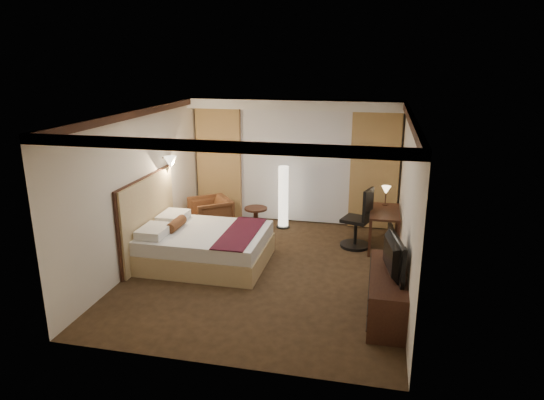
% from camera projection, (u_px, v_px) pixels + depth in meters
% --- Properties ---
extents(floor, '(4.50, 5.50, 0.01)m').
position_uv_depth(floor, '(267.00, 270.00, 8.38)').
color(floor, '#2F1F12').
rests_on(floor, ground).
extents(ceiling, '(4.50, 5.50, 0.01)m').
position_uv_depth(ceiling, '(266.00, 113.00, 7.61)').
color(ceiling, white).
rests_on(ceiling, back_wall).
extents(back_wall, '(4.50, 0.02, 2.70)m').
position_uv_depth(back_wall, '(295.00, 161.00, 10.57)').
color(back_wall, beige).
rests_on(back_wall, floor).
extents(left_wall, '(0.02, 5.50, 2.70)m').
position_uv_depth(left_wall, '(142.00, 187.00, 8.46)').
color(left_wall, beige).
rests_on(left_wall, floor).
extents(right_wall, '(0.02, 5.50, 2.70)m').
position_uv_depth(right_wall, '(408.00, 204.00, 7.52)').
color(right_wall, beige).
rests_on(right_wall, floor).
extents(crown_molding, '(4.50, 5.50, 0.12)m').
position_uv_depth(crown_molding, '(266.00, 116.00, 7.63)').
color(crown_molding, black).
rests_on(crown_molding, ceiling).
extents(soffit, '(4.50, 0.50, 0.20)m').
position_uv_depth(soffit, '(294.00, 104.00, 9.98)').
color(soffit, white).
rests_on(soffit, ceiling).
extents(curtain_sheer, '(2.48, 0.04, 2.45)m').
position_uv_depth(curtain_sheer, '(295.00, 167.00, 10.52)').
color(curtain_sheer, silver).
rests_on(curtain_sheer, back_wall).
extents(curtain_left_drape, '(1.00, 0.14, 2.45)m').
position_uv_depth(curtain_left_drape, '(219.00, 164.00, 10.82)').
color(curtain_left_drape, tan).
rests_on(curtain_left_drape, back_wall).
extents(curtain_right_drape, '(1.00, 0.14, 2.45)m').
position_uv_depth(curtain_right_drape, '(374.00, 171.00, 10.11)').
color(curtain_right_drape, tan).
rests_on(curtain_right_drape, back_wall).
extents(wall_sconce, '(0.24, 0.24, 0.24)m').
position_uv_depth(wall_sconce, '(170.00, 162.00, 9.19)').
color(wall_sconce, white).
rests_on(wall_sconce, left_wall).
extents(bed, '(2.13, 1.66, 0.62)m').
position_uv_depth(bed, '(206.00, 247.00, 8.59)').
color(bed, white).
rests_on(bed, floor).
extents(headboard, '(0.12, 1.96, 1.50)m').
position_uv_depth(headboard, '(148.00, 219.00, 8.69)').
color(headboard, tan).
rests_on(headboard, floor).
extents(armchair, '(1.06, 1.06, 0.80)m').
position_uv_depth(armchair, '(210.00, 213.00, 10.12)').
color(armchair, '#512C18').
rests_on(armchair, floor).
extents(side_table, '(0.48, 0.48, 0.53)m').
position_uv_depth(side_table, '(256.00, 220.00, 10.16)').
color(side_table, black).
rests_on(side_table, floor).
extents(floor_lamp, '(0.29, 0.29, 1.36)m').
position_uv_depth(floor_lamp, '(283.00, 197.00, 10.29)').
color(floor_lamp, white).
rests_on(floor_lamp, floor).
extents(desk, '(0.55, 1.09, 0.75)m').
position_uv_depth(desk, '(384.00, 230.00, 9.25)').
color(desk, black).
rests_on(desk, floor).
extents(desk_lamp, '(0.18, 0.18, 0.34)m').
position_uv_depth(desk_lamp, '(386.00, 197.00, 9.46)').
color(desk_lamp, '#FFD899').
rests_on(desk_lamp, desk).
extents(office_chair, '(0.73, 0.73, 1.19)m').
position_uv_depth(office_chair, '(356.00, 217.00, 9.25)').
color(office_chair, black).
rests_on(office_chair, floor).
extents(dresser, '(0.50, 1.66, 0.65)m').
position_uv_depth(dresser, '(387.00, 293.00, 6.86)').
color(dresser, black).
rests_on(dresser, floor).
extents(television, '(0.78, 1.14, 0.14)m').
position_uv_depth(television, '(388.00, 252.00, 6.69)').
color(television, black).
rests_on(television, dresser).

